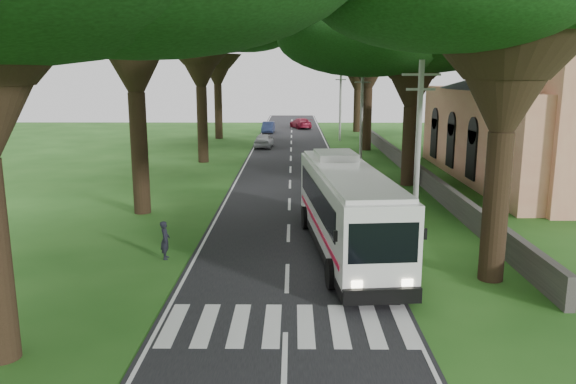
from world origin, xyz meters
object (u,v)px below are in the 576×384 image
pole_far (340,103)px  pole_mid (362,117)px  pole_near (418,152)px  distant_car_b (268,127)px  pedestrian (165,240)px  coach_bus (347,208)px  distant_car_a (264,140)px  distant_car_c (301,123)px  church (549,111)px

pole_far → pole_mid: bearing=-90.0°
pole_near → distant_car_b: bearing=99.9°
distant_car_b → pedestrian: 50.40m
pole_near → pedestrian: size_ratio=5.05×
coach_bus → distant_car_a: 34.80m
pole_mid → pole_far: 20.00m
coach_bus → pedestrian: coach_bus is taller
distant_car_a → distant_car_b: bearing=-84.6°
pole_mid → distant_car_a: pole_mid is taller
pole_near → pedestrian: 11.17m
distant_car_c → distant_car_b: bearing=35.9°
church → coach_bus: bearing=-133.2°
pole_far → coach_bus: bearing=-94.3°
pole_far → church: bearing=-63.2°
pole_near → pole_mid: same height
pole_mid → distant_car_b: (-8.50, 28.60, -3.47)m
distant_car_b → distant_car_c: size_ratio=0.85×
pole_far → distant_car_a: bearing=-142.1°
pole_near → distant_car_c: (-4.25, 54.33, -3.44)m
pole_far → distant_car_b: (-8.50, 8.60, -3.47)m
church → distant_car_b: (-20.86, 33.05, -4.20)m
pole_near → pole_mid: bearing=90.0°
coach_bus → distant_car_b: (-5.46, 49.44, -1.22)m
pole_far → pedestrian: 43.19m
pole_far → distant_car_b: bearing=134.7°
pole_mid → coach_bus: bearing=-98.3°
church → distant_car_b: church is taller
coach_bus → distant_car_b: 49.75m
pedestrian → distant_car_c: bearing=-12.5°
distant_car_b → pedestrian: bearing=-89.9°
church → pole_far: (-12.36, 24.45, -0.73)m
pole_mid → coach_bus: pole_mid is taller
pole_near → church: bearing=51.5°
church → pedestrian: size_ratio=15.14×
pole_near → distant_car_b: (-8.50, 48.60, -3.47)m
church → pole_near: bearing=-128.5°
distant_car_c → pedestrian: (-6.25, -56.09, 0.05)m
pole_mid → distant_car_c: pole_mid is taller
pole_mid → distant_car_c: bearing=97.1°
distant_car_c → church: bearing=95.6°
pole_mid → pedestrian: bearing=-115.8°
church → distant_car_a: church is taller
pole_mid → distant_car_b: 30.04m
pole_near → pole_far: 40.00m
pole_mid → distant_car_c: size_ratio=1.63×
pole_near → pole_mid: (0.00, 20.00, 0.00)m
coach_bus → distant_car_b: coach_bus is taller
distant_car_b → pedestrian: size_ratio=2.62×
pole_mid → distant_car_c: 34.76m
church → distant_car_a: (-20.65, 18.00, -4.15)m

